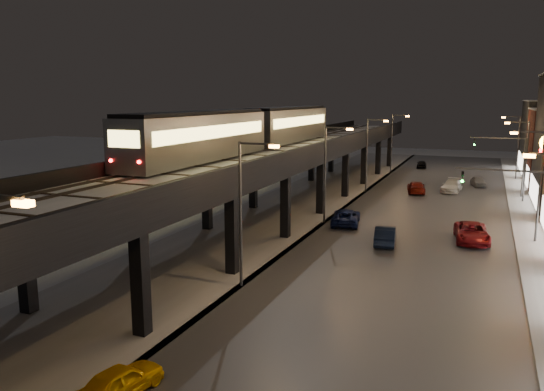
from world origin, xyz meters
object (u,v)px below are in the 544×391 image
(car_mid_dark, at_px, (416,188))
(car_far_white, at_px, (422,165))
(car_mid_silver, at_px, (346,217))
(car_onc_dark, at_px, (472,233))
(car_onc_red, at_px, (478,182))
(subway_train, at_px, (252,129))
(car_onc_white, at_px, (452,186))
(car_near_white, at_px, (385,236))
(car_taxi, at_px, (121,382))

(car_mid_dark, height_order, car_far_white, car_mid_dark)
(car_mid_silver, bearing_deg, car_onc_dark, 159.77)
(car_far_white, relative_size, car_onc_red, 0.98)
(car_onc_dark, bearing_deg, car_mid_dark, 101.41)
(subway_train, distance_m, car_onc_dark, 22.35)
(subway_train, height_order, car_far_white, subway_train)
(car_onc_white, bearing_deg, car_far_white, 111.05)
(car_near_white, relative_size, car_onc_red, 1.20)
(car_onc_dark, height_order, car_onc_white, car_onc_dark)
(subway_train, distance_m, car_mid_dark, 24.06)
(car_near_white, xyz_separation_m, car_mid_silver, (-4.55, 5.31, -0.02))
(car_onc_red, bearing_deg, subway_train, -141.90)
(car_near_white, distance_m, car_mid_dark, 24.49)
(subway_train, xyz_separation_m, car_onc_dark, (20.73, -3.04, -7.79))
(car_taxi, distance_m, car_onc_white, 53.72)
(car_onc_dark, bearing_deg, subway_train, 164.81)
(car_taxi, xyz_separation_m, car_near_white, (5.63, 25.80, 0.11))
(car_mid_silver, height_order, car_onc_dark, car_onc_dark)
(car_mid_silver, relative_size, car_onc_dark, 0.95)
(car_mid_dark, height_order, car_onc_red, car_mid_dark)
(subway_train, distance_m, car_mid_silver, 12.60)
(car_mid_dark, height_order, car_onc_dark, car_onc_dark)
(subway_train, bearing_deg, car_mid_silver, -6.01)
(car_mid_silver, height_order, car_onc_red, car_mid_silver)
(subway_train, relative_size, car_mid_silver, 7.73)
(car_taxi, bearing_deg, car_mid_silver, -80.87)
(car_far_white, xyz_separation_m, car_onc_white, (6.13, -21.73, 0.12))
(car_onc_white, xyz_separation_m, car_onc_red, (2.97, 5.60, -0.11))
(car_far_white, relative_size, car_onc_dark, 0.67)
(subway_train, bearing_deg, car_far_white, 74.77)
(car_near_white, xyz_separation_m, car_far_white, (-2.78, 48.89, -0.11))
(subway_train, height_order, car_near_white, subway_train)
(subway_train, xyz_separation_m, car_near_white, (14.37, -6.34, -7.81))
(car_far_white, bearing_deg, car_onc_dark, 96.92)
(car_onc_white, bearing_deg, subway_train, -125.09)
(car_taxi, relative_size, car_onc_white, 0.71)
(car_far_white, relative_size, car_onc_white, 0.72)
(car_onc_dark, relative_size, car_onc_white, 1.06)
(car_taxi, xyz_separation_m, car_onc_dark, (12.00, 29.11, 0.14))
(car_mid_dark, bearing_deg, car_mid_silver, 68.60)
(car_mid_silver, distance_m, car_onc_white, 23.24)
(car_taxi, relative_size, car_near_white, 0.82)
(car_near_white, xyz_separation_m, car_onc_dark, (6.36, 3.30, 0.02))
(car_taxi, distance_m, car_far_white, 74.74)
(subway_train, height_order, car_onc_red, subway_train)
(car_far_white, bearing_deg, car_onc_red, 115.00)
(car_mid_silver, relative_size, car_onc_white, 1.01)
(car_onc_white, relative_size, car_onc_red, 1.37)
(car_taxi, bearing_deg, car_near_white, -91.19)
(car_far_white, distance_m, car_onc_red, 18.51)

